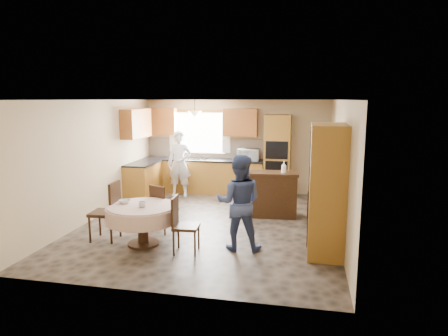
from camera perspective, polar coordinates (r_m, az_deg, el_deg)
floor at (r=8.22m, az=-2.01°, el=-7.99°), size 5.00×6.00×0.01m
ceiling at (r=7.83m, az=-2.12°, el=9.71°), size 5.00×6.00×0.01m
wall_back at (r=10.84m, az=1.70°, el=3.12°), size 5.00×0.02×2.50m
wall_front at (r=5.12m, az=-10.05°, el=-4.61°), size 5.00×0.02×2.50m
wall_left at (r=8.86m, az=-17.98°, el=1.13°), size 0.02×6.00×2.50m
wall_right at (r=7.74m, az=16.24°, el=0.02°), size 0.02×6.00×2.50m
window at (r=11.00m, az=-3.46°, el=5.04°), size 1.40×0.03×1.10m
curtain_left at (r=11.17m, az=-7.27°, el=5.31°), size 0.22×0.02×1.15m
curtain_right at (r=10.78m, az=0.33°, el=5.22°), size 0.22×0.02×1.15m
base_cab_back at (r=10.86m, az=-3.02°, el=-1.21°), size 3.30×0.60×0.88m
counter_back at (r=10.78m, az=-3.04°, el=1.19°), size 3.30×0.64×0.04m
base_cab_left at (r=10.45m, az=-11.46°, el=-1.82°), size 0.60×1.20×0.88m
counter_left at (r=10.37m, az=-11.55°, el=0.67°), size 0.64×1.20×0.04m
backsplash at (r=11.02m, az=-2.67°, el=2.85°), size 3.30×0.02×0.55m
wall_cab_left at (r=11.16m, az=-8.92°, el=6.60°), size 0.85×0.33×0.72m
wall_cab_right at (r=10.60m, az=2.37°, el=6.54°), size 0.90×0.33×0.72m
wall_cab_side at (r=10.32m, az=-12.43°, el=6.24°), size 0.33×1.20×0.72m
oven_tower at (r=10.42m, az=7.64°, el=1.71°), size 0.66×0.62×2.12m
oven_upper at (r=10.08m, az=7.53°, el=2.53°), size 0.56×0.01×0.45m
oven_lower at (r=10.16m, az=7.47°, el=-0.26°), size 0.56×0.01×0.45m
pendant at (r=10.51m, az=-4.18°, el=7.65°), size 0.36×0.36×0.18m
sideboard at (r=8.70m, az=6.29°, el=-3.92°), size 1.31×0.61×0.91m
space_heater at (r=8.67m, az=13.57°, el=-5.23°), size 0.53×0.47×0.61m
cupboard at (r=6.73m, az=14.46°, el=-2.96°), size 0.56×1.11×2.12m
dining_table at (r=7.08m, az=-11.55°, el=-6.50°), size 1.24×1.24×0.71m
chair_left at (r=7.45m, az=-16.11°, el=-5.52°), size 0.49×0.49×1.07m
chair_back at (r=7.67m, az=-8.92°, el=-5.44°), size 0.53×0.53×0.92m
chair_right at (r=6.66m, az=-6.09°, el=-7.64°), size 0.44×0.44×0.94m
framed_picture at (r=8.37m, az=15.78°, el=3.69°), size 0.06×0.55×0.46m
microwave at (r=10.46m, az=3.47°, el=1.90°), size 0.59×0.42×0.31m
person_sink at (r=10.42m, az=-6.38°, el=0.60°), size 0.66×0.46×1.71m
person_dining at (r=6.69m, az=2.16°, el=-4.94°), size 0.83×0.67×1.62m
bowl_sideboard at (r=8.62m, az=4.94°, el=-0.74°), size 0.28×0.28×0.05m
bottle_sideboard at (r=8.55m, az=8.54°, el=-0.04°), size 0.14×0.14×0.30m
cup_table at (r=6.92m, az=-11.61°, el=-5.10°), size 0.17×0.17×0.10m
bowl_table at (r=7.24m, az=-14.01°, el=-4.68°), size 0.21×0.21×0.06m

